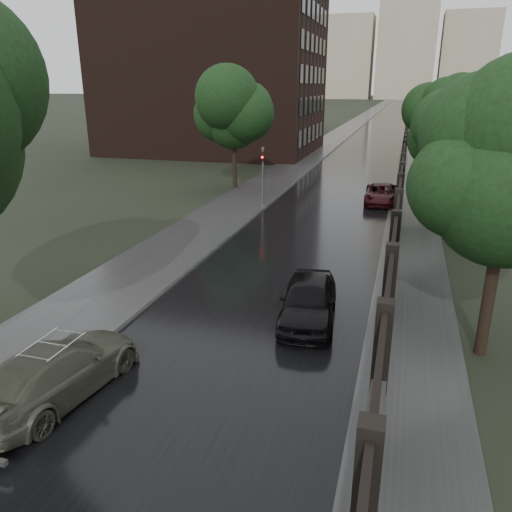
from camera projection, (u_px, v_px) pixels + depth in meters
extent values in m
plane|color=black|center=(134.00, 491.00, 10.24)|extent=(800.00, 800.00, 0.00)
cube|color=black|center=(396.00, 107.00, 182.47)|extent=(8.00, 420.00, 0.02)
cube|color=#2D2D2D|center=(379.00, 107.00, 184.06)|extent=(4.00, 420.00, 0.16)
cube|color=#2D2D2D|center=(412.00, 107.00, 180.99)|extent=(3.00, 420.00, 0.08)
cube|color=#383533|center=(400.00, 191.00, 37.93)|extent=(0.40, 75.00, 0.50)
cube|color=black|center=(402.00, 174.00, 37.52)|extent=(0.15, 75.00, 2.00)
cube|color=black|center=(406.00, 132.00, 72.02)|extent=(0.45, 0.45, 2.70)
cylinder|color=black|center=(234.00, 152.00, 38.63)|extent=(0.36, 0.36, 5.85)
sphere|color=black|center=(234.00, 121.00, 37.86)|extent=(4.25, 4.25, 4.25)
cylinder|color=black|center=(493.00, 270.00, 14.58)|extent=(0.36, 0.36, 5.53)
sphere|color=black|center=(505.00, 196.00, 13.86)|extent=(4.08, 4.08, 4.08)
cylinder|color=black|center=(455.00, 184.00, 27.27)|extent=(0.36, 0.36, 5.53)
sphere|color=black|center=(461.00, 142.00, 26.55)|extent=(4.08, 4.08, 4.08)
cylinder|color=black|center=(439.00, 146.00, 43.59)|extent=(0.36, 0.36, 5.53)
sphere|color=black|center=(442.00, 120.00, 42.87)|extent=(4.08, 4.08, 4.08)
cylinder|color=#59595E|center=(263.00, 185.00, 33.57)|extent=(0.12, 0.12, 3.00)
imported|color=#59595E|center=(263.00, 155.00, 32.91)|extent=(0.16, 0.20, 1.00)
sphere|color=#FF0C0C|center=(262.00, 157.00, 32.83)|extent=(0.14, 0.14, 0.14)
cube|color=black|center=(214.00, 66.00, 58.94)|extent=(24.00, 18.00, 20.00)
cube|color=tan|center=(347.00, 58.00, 283.60)|extent=(28.00, 22.00, 44.00)
cube|color=tan|center=(468.00, 56.00, 266.44)|extent=(28.00, 22.00, 44.00)
cube|color=tan|center=(407.00, 42.00, 272.41)|extent=(30.00, 30.00, 60.00)
imported|color=#4B4E3E|center=(56.00, 371.00, 13.14)|extent=(2.69, 5.40, 1.51)
imported|color=black|center=(309.00, 300.00, 17.37)|extent=(2.33, 4.79, 1.57)
imported|color=black|center=(382.00, 194.00, 34.66)|extent=(2.39, 4.90, 1.34)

